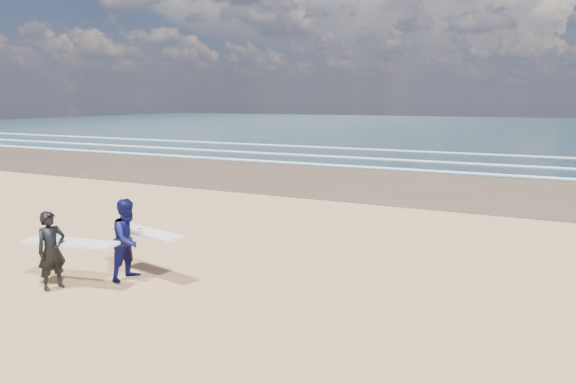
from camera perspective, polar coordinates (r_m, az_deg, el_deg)
The scene contains 2 objects.
surfer_near at distance 12.58m, azimuth -24.54°, elevation -5.81°, with size 2.26×1.19×1.77m.
surfer_far at distance 12.61m, azimuth -17.17°, elevation -4.97°, with size 2.26×1.31×1.92m.
Camera 1 is at (8.99, -7.63, 4.19)m, focal length 32.00 mm.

